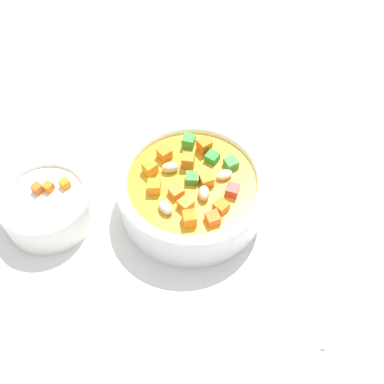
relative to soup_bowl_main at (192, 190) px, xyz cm
name	(u,v)px	position (x,y,z in cm)	size (l,w,h in cm)	color
ground_plane	(192,209)	(0.00, 0.00, -4.31)	(140.00, 140.00, 2.00)	silver
soup_bowl_main	(192,190)	(0.00, 0.00, 0.00)	(19.00, 19.00, 6.96)	white
spoon	(321,241)	(-13.04, -10.66, -2.93)	(17.30, 14.69, 0.83)	silver
side_bowl_small	(47,206)	(7.72, 16.34, -0.74)	(11.37, 11.37, 5.38)	white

